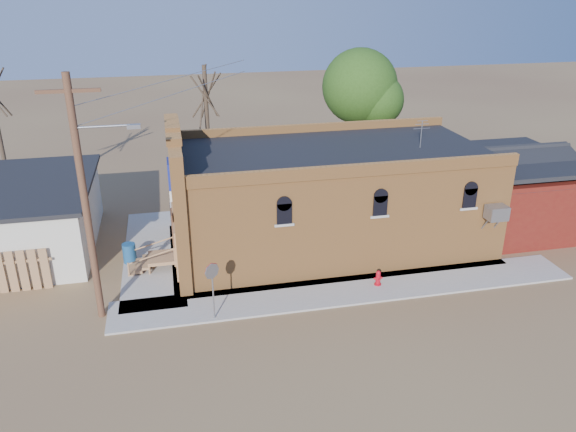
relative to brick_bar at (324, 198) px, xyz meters
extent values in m
plane|color=brown|center=(-1.64, -5.49, -2.34)|extent=(120.00, 120.00, 0.00)
cube|color=#9E9991|center=(-0.14, -4.59, -2.30)|extent=(19.00, 2.20, 0.08)
cube|color=#9E9991|center=(-7.94, 0.51, -2.30)|extent=(2.60, 10.00, 0.08)
cube|color=#C57D3C|center=(0.36, 0.01, -0.09)|extent=(14.00, 7.00, 4.50)
cube|color=black|center=(0.36, 0.01, 2.21)|extent=(13.80, 6.80, 0.12)
cube|color=#C57D3C|center=(-6.64, 0.01, 0.56)|extent=(0.50, 7.40, 5.80)
cube|color=navy|center=(-6.94, -1.19, 1.66)|extent=(0.08, 1.10, 1.56)
cube|color=gray|center=(6.46, -3.94, 0.26)|extent=(0.85, 0.65, 0.60)
cube|color=#5B130F|center=(9.86, 0.01, -0.74)|extent=(5.00, 6.00, 3.20)
cylinder|color=#452B1B|center=(-9.84, -4.29, 2.16)|extent=(0.26, 0.26, 9.00)
cube|color=#452B1B|center=(-9.84, -4.29, 6.06)|extent=(2.00, 0.12, 0.12)
cylinder|color=gray|center=(-8.94, -4.29, 4.86)|extent=(1.80, 0.08, 0.08)
cube|color=gray|center=(-7.94, -4.29, 4.81)|extent=(0.45, 0.22, 0.14)
cylinder|color=#4E3D2D|center=(-4.64, 7.51, 1.41)|extent=(0.24, 0.24, 7.50)
cylinder|color=#4E3D2D|center=(4.36, 8.01, 0.81)|extent=(0.28, 0.28, 6.30)
sphere|color=#274814|center=(4.36, 8.01, 3.61)|extent=(4.40, 4.40, 4.40)
cylinder|color=#B40A18|center=(1.09, -4.48, -2.23)|extent=(0.32, 0.32, 0.05)
cylinder|color=#B40A18|center=(1.09, -4.48, -1.96)|extent=(0.22, 0.22, 0.49)
sphere|color=#B40A18|center=(1.09, -4.48, -1.71)|extent=(0.20, 0.20, 0.20)
cylinder|color=#B40A18|center=(1.09, -4.60, -1.96)|extent=(0.10, 0.12, 0.09)
cylinder|color=#B40A18|center=(0.96, -4.48, -1.96)|extent=(0.12, 0.10, 0.09)
cylinder|color=#B40A18|center=(1.21, -4.48, -1.96)|extent=(0.12, 0.10, 0.09)
cylinder|color=gray|center=(-5.72, -5.49, -1.23)|extent=(0.06, 0.06, 2.06)
cylinder|color=gray|center=(-5.72, -5.51, -0.29)|extent=(0.54, 0.35, 0.62)
cylinder|color=#A80912|center=(-5.72, -5.48, -0.29)|extent=(0.54, 0.35, 0.62)
cylinder|color=navy|center=(-8.94, -0.18, -1.82)|extent=(0.70, 0.70, 0.88)
camera|label=1|loc=(-6.89, -23.40, 9.31)|focal=35.00mm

